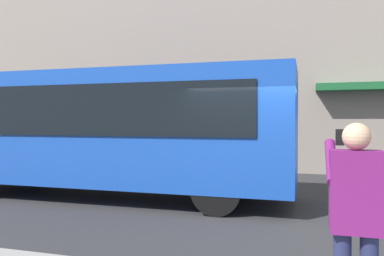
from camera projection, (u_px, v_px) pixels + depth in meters
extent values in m
plane|color=#2B2B2D|center=(254.00, 214.00, 7.68)|extent=(60.00, 60.00, 0.00)
cube|color=gray|center=(279.00, 9.00, 14.09)|extent=(28.00, 0.80, 12.00)
cube|color=#1947AD|center=(107.00, 128.00, 9.42)|extent=(9.00, 2.50, 2.60)
cube|color=black|center=(78.00, 110.00, 8.21)|extent=(7.60, 0.06, 1.10)
cylinder|color=black|center=(35.00, 167.00, 11.35)|extent=(1.00, 0.28, 1.00)
cylinder|color=black|center=(236.00, 175.00, 9.64)|extent=(1.00, 0.28, 1.00)
cylinder|color=black|center=(216.00, 190.00, 7.53)|extent=(1.00, 0.28, 1.00)
cube|color=#6B1960|center=(356.00, 192.00, 3.06)|extent=(0.40, 0.24, 0.66)
sphere|color=#D8A884|center=(356.00, 136.00, 3.05)|extent=(0.22, 0.22, 0.22)
cylinder|color=#6B1960|center=(331.00, 161.00, 3.26)|extent=(0.09, 0.48, 0.37)
cube|color=black|center=(340.00, 137.00, 3.36)|extent=(0.07, 0.01, 0.14)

